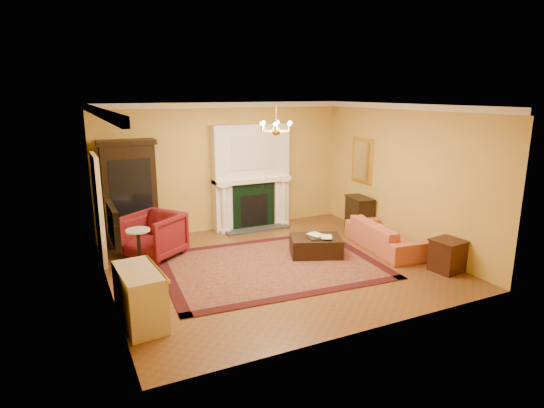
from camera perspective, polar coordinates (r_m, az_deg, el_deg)
floor at (r=8.79m, az=0.50°, el=-7.74°), size 6.00×5.50×0.02m
ceiling at (r=8.18m, az=0.54°, el=12.34°), size 6.00×5.50×0.02m
wall_back at (r=10.86m, az=-5.93°, el=4.64°), size 6.00×0.02×3.00m
wall_front at (r=6.08m, az=12.06°, el=-2.97°), size 6.00×0.02×3.00m
wall_left at (r=7.56m, az=-20.42°, el=-0.23°), size 0.02×5.50×3.00m
wall_right at (r=10.03m, az=16.18°, el=3.40°), size 0.02×5.50×3.00m
fireplace at (r=10.96m, az=-2.60°, el=3.16°), size 1.90×0.70×2.50m
crown_molding at (r=9.05m, az=-2.19°, el=12.04°), size 6.00×5.50×0.12m
doorway at (r=9.32m, az=-20.89°, el=-0.60°), size 0.08×1.05×2.10m
tv_panel at (r=7.03m, az=-19.31°, el=-2.43°), size 0.09×0.95×0.58m
gilt_mirror at (r=11.05m, az=11.25°, el=5.39°), size 0.06×0.76×1.05m
chandelier at (r=8.20m, az=0.53°, el=9.53°), size 0.63×0.55×0.53m
oriental_rug at (r=8.77m, az=-0.14°, el=-7.68°), size 4.23×3.29×0.02m
china_cabinet at (r=10.15m, az=-17.40°, el=1.03°), size 1.10×0.52×2.17m
wingback_armchair at (r=9.36m, az=-14.57°, el=-3.56°), size 1.30×1.31×0.99m
pedestal_table at (r=8.76m, az=-16.36°, el=-5.16°), size 0.44×0.44×0.79m
commode at (r=6.83m, az=-16.26°, el=-11.12°), size 0.60×1.13×0.81m
coral_sofa at (r=9.82m, az=13.91°, el=-3.32°), size 0.83×2.07×0.79m
end_table at (r=9.01m, az=21.14°, el=-6.15°), size 0.55×0.55×0.57m
console_table at (r=11.01m, az=10.86°, el=-1.30°), size 0.51×0.76×0.79m
leather_ottoman at (r=9.27m, az=5.51°, el=-5.24°), size 1.20×1.05×0.37m
ottoman_tray at (r=9.16m, az=5.84°, el=-4.17°), size 0.46×0.38×0.03m
book_a at (r=9.08m, az=5.03°, el=-3.16°), size 0.24×0.09×0.32m
book_b at (r=9.06m, az=6.19°, el=-3.31°), size 0.20×0.13×0.29m
topiary_left at (r=10.60m, az=-6.44°, el=4.07°), size 0.14×0.14×0.38m
topiary_right at (r=11.16m, az=0.78°, el=4.85°), size 0.17×0.17×0.45m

